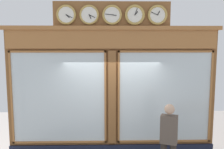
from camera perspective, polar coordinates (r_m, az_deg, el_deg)
The scene contains 2 objects.
shop_facade at distance 6.59m, azimuth -0.02°, elevation -3.43°, with size 5.56×0.42×4.03m.
pedestrian at distance 5.69m, azimuth 12.95°, elevation -14.13°, with size 0.41×0.33×1.69m.
Camera 1 is at (0.15, 6.35, 2.99)m, focal length 39.62 mm.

